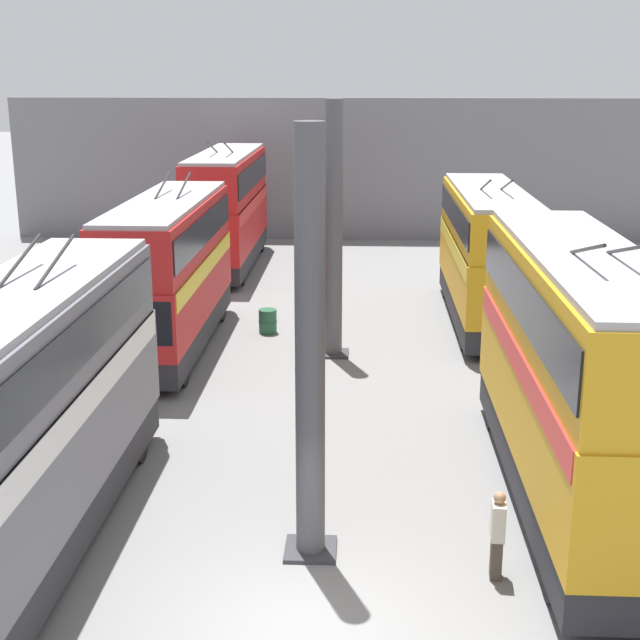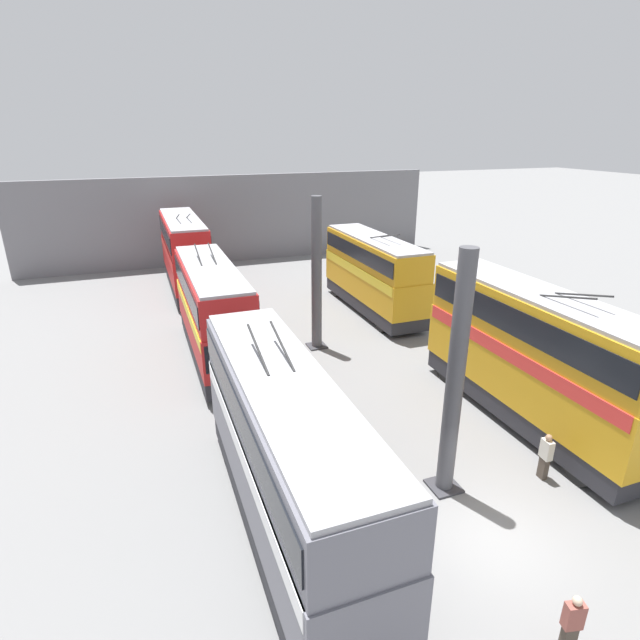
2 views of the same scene
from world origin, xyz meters
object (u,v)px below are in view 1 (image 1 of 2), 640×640
(oil_drum, at_px, (268,321))
(bus_left_near, at_px, (578,363))
(bus_right_near, at_px, (23,405))
(bus_right_far, at_px, (227,203))
(bus_right_mid, at_px, (168,265))
(person_by_left_row, at_px, (497,533))
(bus_left_far, at_px, (487,247))

(oil_drum, bearing_deg, bus_left_near, -147.66)
(bus_right_near, bearing_deg, bus_right_far, 0.00)
(bus_right_near, height_order, oil_drum, bus_right_near)
(bus_right_mid, xyz_separation_m, person_by_left_row, (-13.33, -8.70, -1.90))
(bus_right_near, xyz_separation_m, person_by_left_row, (-0.76, -8.70, -1.96))
(bus_left_near, height_order, person_by_left_row, bus_left_near)
(bus_right_near, bearing_deg, bus_right_mid, 0.00)
(bus_right_far, relative_size, oil_drum, 12.33)
(person_by_left_row, bearing_deg, bus_right_mid, -52.77)
(bus_left_near, distance_m, bus_left_far, 13.96)
(bus_right_mid, height_order, oil_drum, bus_right_mid)
(bus_left_far, relative_size, bus_right_far, 0.97)
(bus_right_near, bearing_deg, oil_drum, -11.55)
(bus_left_near, bearing_deg, bus_right_far, 25.06)
(bus_right_near, distance_m, person_by_left_row, 8.95)
(bus_left_near, relative_size, bus_left_far, 1.06)
(person_by_left_row, distance_m, oil_drum, 16.32)
(person_by_left_row, xyz_separation_m, oil_drum, (15.27, 5.74, -0.47))
(bus_left_far, relative_size, person_by_left_row, 5.94)
(bus_left_far, xyz_separation_m, person_by_left_row, (-17.07, 1.95, -1.86))
(bus_right_far, bearing_deg, bus_left_near, -154.94)
(bus_left_far, bearing_deg, bus_left_near, -180.00)
(bus_right_far, bearing_deg, bus_left_far, -129.66)
(bus_left_near, relative_size, bus_right_near, 0.99)
(bus_left_near, bearing_deg, bus_right_near, 102.47)
(bus_right_far, distance_m, person_by_left_row, 27.41)
(bus_right_near, height_order, bus_right_mid, bus_right_near)
(bus_right_near, relative_size, bus_right_far, 1.05)
(bus_left_far, distance_m, bus_right_mid, 11.29)
(bus_left_near, distance_m, bus_right_mid, 14.76)
(bus_left_far, xyz_separation_m, oil_drum, (-1.81, 7.69, -2.34))
(bus_right_near, relative_size, person_by_left_row, 6.39)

